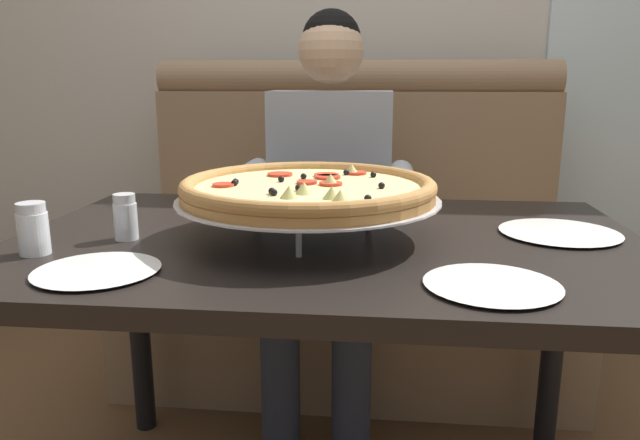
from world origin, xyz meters
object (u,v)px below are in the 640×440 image
plate_near_left (492,281)px  patio_chair (634,184)px  diner_main (328,190)px  dining_table (327,273)px  shaker_oregano (33,232)px  shaker_pepper_flakes (126,220)px  pizza (308,190)px  plate_near_right (97,267)px  plate_far_side (560,230)px  booth_bench (350,259)px

plate_near_left → patio_chair: bearing=63.7°
diner_main → plate_near_left: bearing=-69.2°
dining_table → diner_main: bearing=95.1°
shaker_oregano → shaker_pepper_flakes: 0.18m
dining_table → diner_main: diner_main is taller
pizza → plate_near_right: pizza is taller
dining_table → patio_chair: 2.46m
plate_far_side → diner_main: bearing=134.5°
pizza → diner_main: bearing=91.5°
plate_near_right → patio_chair: patio_chair is taller
plate_near_left → patio_chair: (1.13, 2.29, -0.21)m
shaker_pepper_flakes → plate_near_left: (0.72, -0.23, -0.03)m
plate_far_side → patio_chair: 2.15m
shaker_oregano → pizza: bearing=19.6°
plate_near_right → patio_chair: 2.92m
plate_near_right → dining_table: bearing=37.2°
plate_near_right → patio_chair: (1.81, 2.29, -0.21)m
dining_table → patio_chair: size_ratio=1.56×
booth_bench → pizza: booth_bench is taller
dining_table → shaker_oregano: 0.60m
dining_table → plate_near_right: (-0.38, -0.29, 0.09)m
pizza → shaker_pepper_flakes: pizza is taller
booth_bench → patio_chair: bearing=37.5°
shaker_oregano → booth_bench: bearing=63.3°
dining_table → shaker_oregano: (-0.55, -0.19, 0.13)m
dining_table → plate_near_right: 0.48m
pizza → shaker_oregano: pizza is taller
shaker_pepper_flakes → patio_chair: size_ratio=0.11×
booth_bench → diner_main: 0.41m
pizza → patio_chair: size_ratio=0.65×
plate_near_left → diner_main: bearing=110.8°
diner_main → shaker_oregano: (-0.49, -0.83, 0.06)m
dining_table → plate_near_right: plate_near_right is taller
shaker_pepper_flakes → booth_bench: bearing=66.6°
shaker_oregano → patio_chair: bearing=47.9°
dining_table → pizza: bearing=-168.0°
booth_bench → plate_near_left: 1.28m
pizza → shaker_oregano: (-0.51, -0.18, -0.06)m
dining_table → booth_bench: bearing=90.0°
diner_main → plate_far_side: (0.56, -0.57, 0.03)m
diner_main → pizza: size_ratio=2.29×
pizza → patio_chair: pizza is taller
booth_bench → plate_far_side: bearing=-59.0°
booth_bench → plate_near_right: (-0.38, -1.19, 0.34)m
booth_bench → plate_far_side: size_ratio=6.09×
booth_bench → shaker_pepper_flakes: bearing=-113.4°
shaker_oregano → plate_near_left: (0.85, -0.10, -0.03)m
patio_chair → plate_far_side: bearing=-115.6°
patio_chair → plate_near_left: bearing=-116.3°
plate_near_right → plate_far_side: bearing=22.1°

